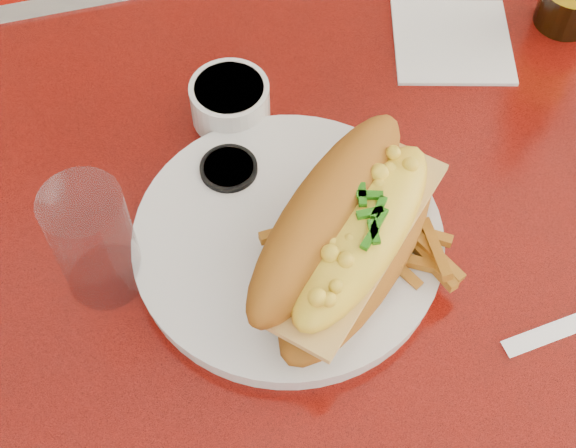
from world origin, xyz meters
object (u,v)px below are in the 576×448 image
object	(u,v)px
water_tumbler	(94,242)
fork	(357,224)
gravy_ramekin	(230,101)
booth_bench_far	(256,25)
dinner_plate	(288,241)
mac_hoagie	(349,234)
sauce_cup_left	(229,174)
diner_table	(426,305)

from	to	relation	value
water_tumbler	fork	bearing A→B (deg)	-4.59
gravy_ramekin	booth_bench_far	bearing A→B (deg)	74.97
booth_bench_far	dinner_plate	distance (m)	0.94
dinner_plate	mac_hoagie	world-z (taller)	mac_hoagie
gravy_ramekin	sauce_cup_left	distance (m)	0.09
sauce_cup_left	diner_table	bearing A→B (deg)	-29.07
diner_table	water_tumbler	distance (m)	0.39
diner_table	gravy_ramekin	bearing A→B (deg)	131.88
booth_bench_far	fork	world-z (taller)	booth_bench_far
diner_table	water_tumbler	size ratio (longest dim) A/B	10.19
mac_hoagie	fork	distance (m)	0.06
sauce_cup_left	water_tumbler	bearing A→B (deg)	-151.31
fork	booth_bench_far	bearing A→B (deg)	-12.29
dinner_plate	gravy_ramekin	size ratio (longest dim) A/B	3.96
mac_hoagie	gravy_ramekin	distance (m)	0.22
diner_table	water_tumbler	bearing A→B (deg)	174.05
fork	sauce_cup_left	bearing A→B (deg)	41.88
booth_bench_far	sauce_cup_left	distance (m)	0.88
booth_bench_far	gravy_ramekin	size ratio (longest dim) A/B	14.43
dinner_plate	water_tumbler	size ratio (longest dim) A/B	2.73
diner_table	dinner_plate	world-z (taller)	dinner_plate
diner_table	dinner_plate	size ratio (longest dim) A/B	3.74
booth_bench_far	water_tumbler	bearing A→B (deg)	-112.29
dinner_plate	water_tumbler	bearing A→B (deg)	175.30
fork	water_tumbler	distance (m)	0.23
fork	gravy_ramekin	bearing A→B (deg)	18.59
booth_bench_far	sauce_cup_left	size ratio (longest dim) A/B	17.35
gravy_ramekin	sauce_cup_left	bearing A→B (deg)	-104.09
diner_table	fork	bearing A→B (deg)	170.59
booth_bench_far	mac_hoagie	distance (m)	1.00
dinner_plate	water_tumbler	distance (m)	0.17
fork	water_tumbler	bearing A→B (deg)	79.51
dinner_plate	gravy_ramekin	bearing A→B (deg)	94.92
dinner_plate	water_tumbler	xyz separation A→B (m)	(-0.17, 0.01, 0.05)
diner_table	mac_hoagie	distance (m)	0.25
diner_table	water_tumbler	xyz separation A→B (m)	(-0.32, 0.03, 0.22)
sauce_cup_left	dinner_plate	bearing A→B (deg)	-67.61
mac_hoagie	gravy_ramekin	bearing A→B (deg)	61.62
gravy_ramekin	sauce_cup_left	world-z (taller)	gravy_ramekin
fork	diner_table	bearing A→B (deg)	-105.30
diner_table	mac_hoagie	world-z (taller)	mac_hoagie
sauce_cup_left	water_tumbler	world-z (taller)	water_tumbler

